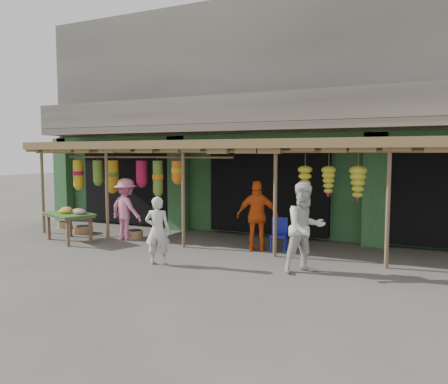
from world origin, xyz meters
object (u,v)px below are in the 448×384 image
at_px(flower_table, 70,215).
at_px(blue_chair, 279,232).
at_px(person_front, 158,231).
at_px(person_shopper, 126,209).
at_px(person_vendor, 258,216).
at_px(person_right, 305,228).

bearing_deg(flower_table, blue_chair, 34.63).
xyz_separation_m(person_front, person_shopper, (-2.38, 1.98, 0.12)).
distance_m(blue_chair, person_front, 3.16).
height_order(blue_chair, person_vendor, person_vendor).
height_order(flower_table, person_shopper, person_shopper).
bearing_deg(blue_chair, person_front, -139.72).
xyz_separation_m(blue_chair, person_shopper, (-4.40, -0.43, 0.41)).
bearing_deg(blue_chair, person_vendor, -167.19).
height_order(person_right, person_shopper, person_right).
xyz_separation_m(person_right, person_vendor, (-1.60, 1.50, -0.04)).
relative_size(flower_table, person_vendor, 1.00).
bearing_deg(person_right, person_front, 148.01).
bearing_deg(person_shopper, blue_chair, -161.07).
distance_m(flower_table, person_front, 3.82).
distance_m(person_right, person_vendor, 2.19).
bearing_deg(person_vendor, person_right, 118.27).
distance_m(blue_chair, person_vendor, 0.69).
xyz_separation_m(flower_table, person_shopper, (1.27, 0.86, 0.12)).
xyz_separation_m(person_vendor, person_shopper, (-3.90, -0.22, -0.01)).
height_order(person_front, person_vendor, person_vendor).
xyz_separation_m(blue_chair, person_right, (1.10, -1.71, 0.46)).
bearing_deg(person_shopper, person_front, 153.51).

